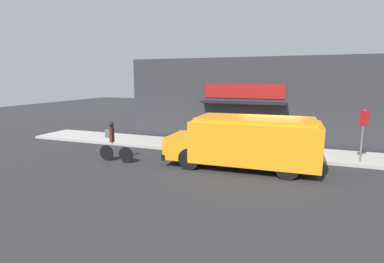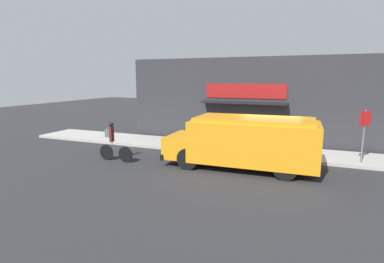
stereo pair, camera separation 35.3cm
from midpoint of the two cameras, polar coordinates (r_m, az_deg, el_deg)
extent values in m
plane|color=#2B2B2D|center=(14.02, 13.83, -5.22)|extent=(70.00, 70.00, 0.00)
cube|color=#ADAAA3|center=(15.23, 14.40, -3.75)|extent=(28.00, 2.55, 0.14)
cube|color=#2D2D33|center=(16.44, 15.36, 5.37)|extent=(17.22, 0.18, 4.76)
cube|color=maroon|center=(16.55, 9.20, 7.61)|extent=(4.36, 0.05, 0.78)
cube|color=black|center=(16.25, 8.91, 5.46)|extent=(4.58, 0.72, 0.10)
cube|color=orange|center=(12.31, 11.04, -1.84)|extent=(5.02, 2.44, 1.64)
cube|color=orange|center=(13.13, -2.29, -2.55)|extent=(1.18, 2.16, 0.90)
cube|color=orange|center=(12.16, 11.18, 2.29)|extent=(4.62, 2.25, 0.15)
cube|color=black|center=(13.41, -4.37, -3.86)|extent=(0.18, 2.27, 0.24)
cube|color=red|center=(13.89, 6.29, -0.01)|extent=(0.04, 0.44, 0.44)
cylinder|color=black|center=(13.93, 1.48, -3.17)|extent=(0.88, 0.28, 0.87)
cylinder|color=black|center=(12.10, -1.36, -5.22)|extent=(0.88, 0.28, 0.87)
cylinder|color=black|center=(13.33, 17.19, -4.24)|extent=(0.88, 0.28, 0.87)
cylinder|color=black|center=(11.41, 16.85, -6.62)|extent=(0.88, 0.28, 0.87)
cylinder|color=black|center=(13.38, -13.22, -4.37)|extent=(0.70, 0.06, 0.70)
cylinder|color=black|center=(13.98, -16.66, -3.91)|extent=(0.70, 0.06, 0.70)
cylinder|color=#999EA3|center=(13.58, -15.06, -2.49)|extent=(0.97, 0.06, 0.04)
cylinder|color=#999EA3|center=(13.68, -15.67, -2.18)|extent=(0.04, 0.04, 0.12)
cube|color=#561E1E|center=(13.60, -15.75, -0.55)|extent=(0.12, 0.20, 0.67)
sphere|color=black|center=(13.53, -15.84, 1.28)|extent=(0.20, 0.20, 0.20)
cube|color=#565B60|center=(13.71, -16.38, -0.38)|extent=(0.26, 0.15, 0.36)
cylinder|color=slate|center=(14.31, 29.07, -0.74)|extent=(0.07, 0.07, 2.23)
cube|color=red|center=(14.15, 29.36, 2.27)|extent=(0.45, 0.45, 0.60)
camera|label=1|loc=(0.18, -90.70, -0.12)|focal=28.00mm
camera|label=2|loc=(0.18, 89.30, 0.12)|focal=28.00mm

